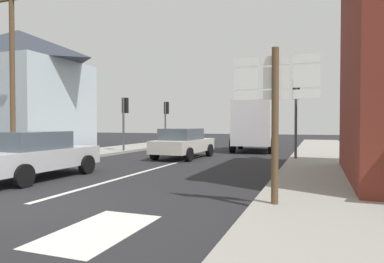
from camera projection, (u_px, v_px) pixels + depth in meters
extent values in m
plane|color=#232326|center=(190.00, 159.00, 16.71)|extent=(80.00, 80.00, 0.00)
cube|color=gray|center=(326.00, 168.00, 12.75)|extent=(3.04, 44.00, 0.14)
cube|color=gray|center=(60.00, 157.00, 16.91)|extent=(3.04, 44.00, 0.14)
cube|color=silver|center=(153.00, 169.00, 12.95)|extent=(0.16, 12.00, 0.01)
cube|color=silver|center=(98.00, 231.00, 5.52)|extent=(1.20, 2.20, 0.01)
cube|color=silver|center=(19.00, 107.00, 22.14)|extent=(7.54, 6.04, 5.57)
pyramid|color=#2D333D|center=(18.00, 47.00, 22.06)|extent=(7.92, 6.34, 2.12)
cube|color=silver|center=(59.00, 142.00, 25.60)|extent=(4.53, 1.20, 0.70)
cube|color=#B7BABF|center=(36.00, 159.00, 10.78)|extent=(1.75, 4.20, 0.60)
cube|color=#47515B|center=(30.00, 141.00, 10.53)|extent=(1.55, 2.10, 0.55)
cylinder|color=black|center=(46.00, 163.00, 12.35)|extent=(0.22, 0.64, 0.64)
cylinder|color=black|center=(87.00, 165.00, 11.75)|extent=(0.22, 0.64, 0.64)
cylinder|color=black|center=(23.00, 176.00, 9.22)|extent=(0.22, 0.64, 0.64)
cube|color=beige|center=(184.00, 146.00, 17.14)|extent=(1.97, 4.29, 0.60)
cube|color=#47515B|center=(181.00, 134.00, 16.90)|extent=(1.66, 2.18, 0.55)
cylinder|color=black|center=(179.00, 149.00, 18.73)|extent=(0.25, 0.65, 0.64)
cylinder|color=black|center=(209.00, 150.00, 18.05)|extent=(0.25, 0.65, 0.64)
cylinder|color=black|center=(155.00, 153.00, 16.25)|extent=(0.25, 0.65, 0.64)
cylinder|color=black|center=(189.00, 154.00, 15.56)|extent=(0.25, 0.65, 0.64)
cube|color=silver|center=(253.00, 123.00, 20.78)|extent=(2.47, 3.85, 2.60)
cube|color=silver|center=(257.00, 127.00, 23.20)|extent=(2.18, 1.45, 2.00)
cube|color=#47515B|center=(257.00, 116.00, 23.23)|extent=(1.76, 0.23, 0.70)
cylinder|color=black|center=(241.00, 142.00, 23.47)|extent=(0.35, 0.92, 0.90)
cylinder|color=black|center=(274.00, 143.00, 22.87)|extent=(0.35, 0.92, 0.90)
cylinder|color=black|center=(233.00, 145.00, 20.20)|extent=(0.35, 0.92, 0.90)
cylinder|color=black|center=(271.00, 146.00, 19.60)|extent=(0.35, 0.92, 0.90)
cylinder|color=brown|center=(275.00, 130.00, 6.75)|extent=(0.14, 0.14, 3.20)
cube|color=white|center=(246.00, 62.00, 6.96)|extent=(0.50, 0.03, 0.18)
cube|color=black|center=(246.00, 62.00, 6.98)|extent=(0.43, 0.01, 0.13)
cube|color=white|center=(246.00, 79.00, 6.97)|extent=(0.50, 0.03, 0.42)
cube|color=black|center=(246.00, 79.00, 6.99)|extent=(0.43, 0.01, 0.32)
cube|color=white|center=(246.00, 96.00, 6.98)|extent=(0.50, 0.03, 0.18)
cube|color=black|center=(246.00, 96.00, 6.99)|extent=(0.43, 0.01, 0.13)
cube|color=white|center=(276.00, 60.00, 6.76)|extent=(0.50, 0.03, 0.18)
cube|color=black|center=(276.00, 60.00, 6.78)|extent=(0.43, 0.01, 0.13)
cube|color=white|center=(276.00, 78.00, 6.77)|extent=(0.50, 0.03, 0.42)
cube|color=black|center=(276.00, 78.00, 6.79)|extent=(0.43, 0.01, 0.32)
cube|color=white|center=(275.00, 95.00, 6.78)|extent=(0.50, 0.03, 0.18)
cube|color=black|center=(276.00, 95.00, 6.80)|extent=(0.43, 0.01, 0.13)
cube|color=white|center=(307.00, 58.00, 6.56)|extent=(0.50, 0.03, 0.18)
cube|color=black|center=(307.00, 58.00, 6.58)|extent=(0.43, 0.01, 0.13)
cube|color=white|center=(307.00, 76.00, 6.57)|extent=(0.50, 0.03, 0.42)
cube|color=black|center=(307.00, 76.00, 6.59)|extent=(0.43, 0.01, 0.32)
cube|color=white|center=(307.00, 94.00, 6.58)|extent=(0.50, 0.03, 0.18)
cube|color=black|center=(307.00, 94.00, 6.60)|extent=(0.43, 0.01, 0.13)
cylinder|color=#47474C|center=(165.00, 124.00, 25.68)|extent=(0.12, 0.12, 3.33)
cube|color=black|center=(166.00, 108.00, 25.84)|extent=(0.30, 0.28, 0.90)
sphere|color=red|center=(167.00, 104.00, 25.97)|extent=(0.18, 0.18, 0.18)
sphere|color=#3C2303|center=(167.00, 108.00, 25.97)|extent=(0.18, 0.18, 0.18)
sphere|color=black|center=(167.00, 112.00, 25.98)|extent=(0.18, 0.18, 0.18)
cylinder|color=#47474C|center=(296.00, 120.00, 15.59)|extent=(0.12, 0.12, 3.73)
cube|color=black|center=(296.00, 89.00, 15.75)|extent=(0.30, 0.28, 0.90)
sphere|color=red|center=(297.00, 84.00, 15.87)|extent=(0.18, 0.18, 0.18)
sphere|color=#3C2303|center=(296.00, 90.00, 15.88)|extent=(0.18, 0.18, 0.18)
sphere|color=black|center=(296.00, 96.00, 15.89)|extent=(0.18, 0.18, 0.18)
cylinder|color=#47474C|center=(123.00, 125.00, 20.14)|extent=(0.12, 0.12, 3.23)
cube|color=black|center=(125.00, 105.00, 20.30)|extent=(0.30, 0.28, 0.90)
sphere|color=red|center=(126.00, 101.00, 20.43)|extent=(0.18, 0.18, 0.18)
sphere|color=#3C2303|center=(126.00, 106.00, 20.44)|extent=(0.18, 0.18, 0.18)
sphere|color=black|center=(126.00, 110.00, 20.44)|extent=(0.18, 0.18, 0.18)
cylinder|color=brown|center=(12.00, 73.00, 16.56)|extent=(0.24, 0.24, 8.28)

